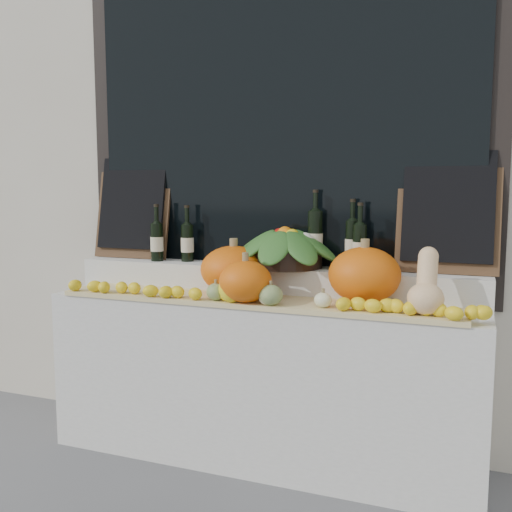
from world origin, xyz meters
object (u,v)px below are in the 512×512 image
(pumpkin_left, at_px, (234,270))
(butternut_squash, at_px, (426,288))
(produce_bowl, at_px, (285,247))
(pumpkin_right, at_px, (364,275))
(wine_bottle_tall, at_px, (315,238))

(pumpkin_left, xyz_separation_m, butternut_squash, (1.01, -0.16, -0.01))
(produce_bowl, bearing_deg, pumpkin_right, -19.17)
(butternut_squash, bearing_deg, pumpkin_right, 154.14)
(pumpkin_left, relative_size, produce_bowl, 0.58)
(pumpkin_left, bearing_deg, wine_bottle_tall, 26.32)
(pumpkin_left, relative_size, pumpkin_right, 1.01)
(produce_bowl, bearing_deg, wine_bottle_tall, 17.79)
(pumpkin_right, height_order, butternut_squash, butternut_squash)
(pumpkin_left, relative_size, butternut_squash, 1.20)
(pumpkin_left, xyz_separation_m, produce_bowl, (0.24, 0.15, 0.12))
(pumpkin_left, bearing_deg, pumpkin_right, -1.19)
(pumpkin_left, distance_m, butternut_squash, 1.02)
(pumpkin_right, distance_m, wine_bottle_tall, 0.40)
(pumpkin_right, relative_size, butternut_squash, 1.19)
(pumpkin_right, distance_m, produce_bowl, 0.50)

